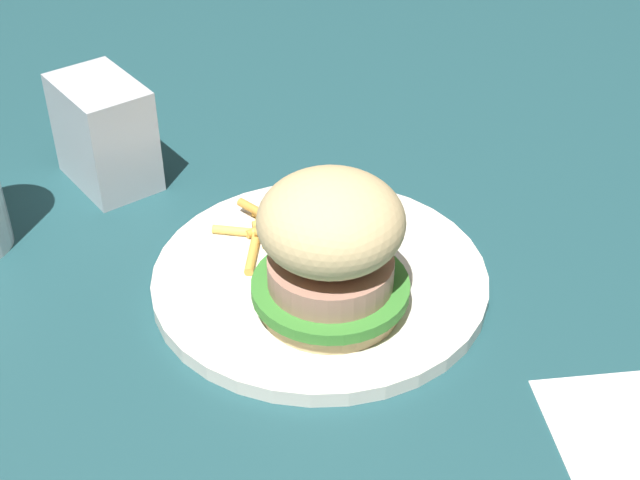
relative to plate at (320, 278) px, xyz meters
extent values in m
plane|color=#1E474C|center=(0.01, 0.01, -0.01)|extent=(1.60, 1.60, 0.00)
cylinder|color=silver|center=(0.00, 0.00, 0.00)|extent=(0.25, 0.25, 0.01)
cylinder|color=tan|center=(0.01, -0.04, 0.01)|extent=(0.10, 0.10, 0.01)
cylinder|color=#387F2D|center=(0.01, -0.04, 0.02)|extent=(0.11, 0.11, 0.01)
cylinder|color=tan|center=(0.01, -0.04, 0.04)|extent=(0.09, 0.09, 0.02)
ellipsoid|color=tan|center=(0.01, -0.04, 0.08)|extent=(0.10, 0.10, 0.06)
cylinder|color=gold|center=(-0.04, 0.06, 0.01)|extent=(0.05, 0.04, 0.01)
cylinder|color=gold|center=(-0.05, 0.03, 0.01)|extent=(0.01, 0.08, 0.01)
cylinder|color=gold|center=(-0.03, 0.08, 0.01)|extent=(0.05, 0.03, 0.01)
cylinder|color=#E5B251|center=(-0.05, 0.04, 0.01)|extent=(0.09, 0.02, 0.01)
cylinder|color=gold|center=(-0.04, 0.06, 0.01)|extent=(0.05, 0.02, 0.01)
cylinder|color=gold|center=(-0.02, 0.03, 0.01)|extent=(0.05, 0.01, 0.01)
cylinder|color=gold|center=(-0.03, 0.05, 0.01)|extent=(0.02, 0.08, 0.01)
cylinder|color=#E5B251|center=(-0.01, 0.06, 0.01)|extent=(0.04, 0.04, 0.01)
cylinder|color=gold|center=(-0.04, 0.06, 0.02)|extent=(0.06, 0.05, 0.01)
cylinder|color=gold|center=(-0.02, 0.04, 0.02)|extent=(0.07, 0.02, 0.01)
cylinder|color=gold|center=(-0.02, 0.06, 0.01)|extent=(0.07, 0.03, 0.01)
cube|color=silver|center=(0.19, -0.17, 0.00)|extent=(0.06, 0.11, 0.00)
cube|color=#B7BABF|center=(-0.19, 0.14, 0.04)|extent=(0.10, 0.11, 0.09)
camera|label=1|loc=(0.03, -0.52, 0.42)|focal=49.90mm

